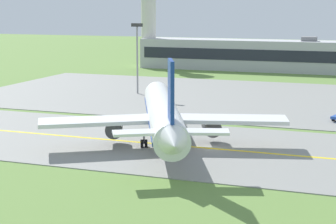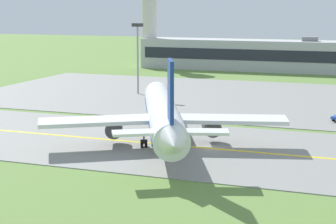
{
  "view_description": "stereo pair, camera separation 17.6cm",
  "coord_description": "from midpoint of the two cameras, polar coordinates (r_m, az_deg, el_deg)",
  "views": [
    {
      "loc": [
        18.68,
        -69.27,
        18.26
      ],
      "look_at": [
        -6.88,
        2.62,
        4.0
      ],
      "focal_mm": 61.0,
      "sensor_mm": 36.0,
      "label": 1
    },
    {
      "loc": [
        18.84,
        -69.21,
        18.26
      ],
      "look_at": [
        -6.88,
        2.62,
        4.0
      ],
      "focal_mm": 61.0,
      "sensor_mm": 36.0,
      "label": 2
    }
  ],
  "objects": [
    {
      "name": "ground_plane",
      "position": [
        74.02,
        4.41,
        -3.73
      ],
      "size": [
        500.0,
        500.0,
        0.0
      ],
      "primitive_type": "plane",
      "color": "olive"
    },
    {
      "name": "taxiway_strip",
      "position": [
        74.01,
        4.41,
        -3.69
      ],
      "size": [
        240.0,
        28.0,
        0.1
      ],
      "primitive_type": "cube",
      "color": "gray",
      "rests_on": "ground"
    },
    {
      "name": "apron_pad",
      "position": [
        113.06,
        15.0,
        0.95
      ],
      "size": [
        140.0,
        52.0,
        0.1
      ],
      "primitive_type": "cube",
      "color": "gray",
      "rests_on": "ground"
    },
    {
      "name": "taxiway_centreline",
      "position": [
        74.0,
        4.42,
        -3.65
      ],
      "size": [
        220.0,
        0.6,
        0.01
      ],
      "primitive_type": "cube",
      "color": "yellow",
      "rests_on": "taxiway_strip"
    },
    {
      "name": "airplane_lead",
      "position": [
        75.27,
        -0.42,
        -0.23
      ],
      "size": [
        31.13,
        37.7,
        12.7
      ],
      "color": "white",
      "rests_on": "ground"
    },
    {
      "name": "terminal_building",
      "position": [
        165.33,
        9.19,
        5.62
      ],
      "size": [
        69.04,
        10.51,
        9.83
      ],
      "color": "#B2B2B7",
      "rests_on": "ground"
    },
    {
      "name": "control_tower",
      "position": [
        173.01,
        -1.86,
        9.9
      ],
      "size": [
        7.6,
        7.6,
        26.88
      ],
      "color": "silver",
      "rests_on": "ground"
    },
    {
      "name": "apron_light_mast",
      "position": [
        118.91,
        -3.0,
        6.26
      ],
      "size": [
        2.4,
        0.5,
        14.7
      ],
      "color": "gray",
      "rests_on": "ground"
    }
  ]
}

